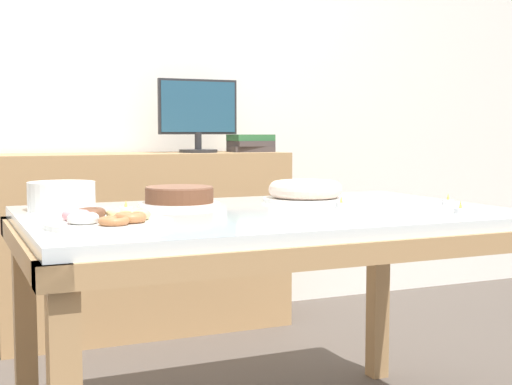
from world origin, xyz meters
The scene contains 13 objects.
wall_back centered at (0.00, 1.79, 1.30)m, with size 8.00×0.10×2.60m, color white.
dining_table centered at (0.00, 0.00, 0.68)m, with size 1.52×0.98×0.77m.
sideboard centered at (0.00, 1.49, 0.45)m, with size 1.45×0.44×0.91m.
computer_monitor centered at (0.29, 1.49, 1.10)m, with size 0.42×0.20×0.38m.
book_stack centered at (0.58, 1.49, 0.96)m, with size 0.23×0.18×0.09m.
cake_chocolate_round centered at (-0.21, 0.24, 0.80)m, with size 0.27×0.27×0.07m.
cake_golden_bundt centered at (0.25, 0.23, 0.80)m, with size 0.31×0.31×0.07m.
pastry_platter centered at (-0.54, -0.17, 0.78)m, with size 0.34×0.34×0.04m.
plate_stack centered at (-0.59, 0.27, 0.81)m, with size 0.21×0.21×0.09m.
tealight_left_edge centered at (0.65, -0.07, 0.78)m, with size 0.04×0.04×0.04m.
tealight_near_front centered at (0.51, -0.30, 0.78)m, with size 0.04×0.04×0.04m.
tealight_near_cakes centered at (-0.42, 0.14, 0.78)m, with size 0.04×0.04×0.04m.
tealight_right_edge centered at (0.26, -0.01, 0.78)m, with size 0.04×0.04×0.04m.
Camera 1 is at (-0.93, -2.02, 1.02)m, focal length 50.00 mm.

